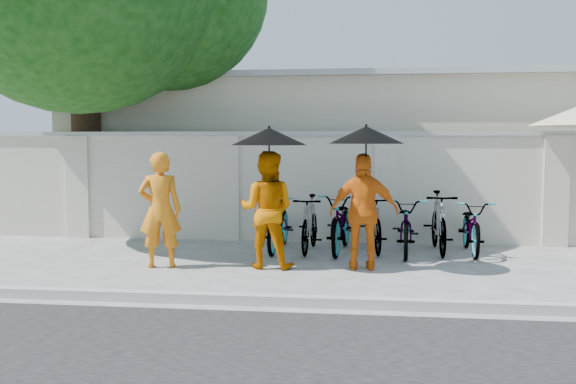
# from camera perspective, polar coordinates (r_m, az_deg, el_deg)

# --- Properties ---
(ground) EXTENTS (80.00, 80.00, 0.00)m
(ground) POSITION_cam_1_polar(r_m,az_deg,el_deg) (9.26, -3.37, -7.29)
(ground) COLOR #A8A8A7
(kerb) EXTENTS (40.00, 0.16, 0.12)m
(kerb) POSITION_cam_1_polar(r_m,az_deg,el_deg) (7.63, -5.73, -9.43)
(kerb) COLOR #A4A4A4
(kerb) RESTS_ON ground
(compound_wall) EXTENTS (20.00, 0.30, 2.00)m
(compound_wall) POSITION_cam_1_polar(r_m,az_deg,el_deg) (12.16, 4.01, 0.30)
(compound_wall) COLOR beige
(compound_wall) RESTS_ON ground
(building_behind) EXTENTS (14.00, 6.00, 3.20)m
(building_behind) POSITION_cam_1_polar(r_m,az_deg,el_deg) (15.92, 8.39, 3.42)
(building_behind) COLOR beige
(building_behind) RESTS_ON ground
(monk_left) EXTENTS (0.71, 0.55, 1.74)m
(monk_left) POSITION_cam_1_polar(r_m,az_deg,el_deg) (9.80, -11.31, -1.56)
(monk_left) COLOR orange
(monk_left) RESTS_ON ground
(monk_center) EXTENTS (0.91, 0.73, 1.75)m
(monk_center) POSITION_cam_1_polar(r_m,az_deg,el_deg) (9.59, -1.90, -1.58)
(monk_center) COLOR #CC6600
(monk_center) RESTS_ON ground
(parasol_center) EXTENTS (1.12, 1.12, 1.10)m
(parasol_center) POSITION_cam_1_polar(r_m,az_deg,el_deg) (9.45, -1.69, 4.95)
(parasol_center) COLOR black
(parasol_center) RESTS_ON ground
(monk_right) EXTENTS (1.04, 0.49, 1.72)m
(monk_right) POSITION_cam_1_polar(r_m,az_deg,el_deg) (9.50, 6.78, -1.76)
(monk_right) COLOR orange
(monk_right) RESTS_ON ground
(parasol_right) EXTENTS (1.10, 1.10, 1.14)m
(parasol_right) POSITION_cam_1_polar(r_m,az_deg,el_deg) (9.36, 6.96, 5.05)
(parasol_right) COLOR black
(parasol_right) RESTS_ON ground
(bike_0) EXTENTS (0.70, 1.89, 0.98)m
(bike_0) POSITION_cam_1_polar(r_m,az_deg,el_deg) (11.15, -0.80, -2.71)
(bike_0) COLOR gray
(bike_0) RESTS_ON ground
(bike_1) EXTENTS (0.55, 1.66, 0.98)m
(bike_1) POSITION_cam_1_polar(r_m,az_deg,el_deg) (10.97, 1.94, -2.83)
(bike_1) COLOR gray
(bike_1) RESTS_ON ground
(bike_2) EXTENTS (0.83, 1.99, 1.02)m
(bike_2) POSITION_cam_1_polar(r_m,az_deg,el_deg) (11.01, 4.80, -2.72)
(bike_2) COLOR gray
(bike_2) RESTS_ON ground
(bike_3) EXTENTS (0.67, 1.70, 1.00)m
(bike_3) POSITION_cam_1_polar(r_m,az_deg,el_deg) (11.10, 7.64, -2.74)
(bike_3) COLOR gray
(bike_3) RESTS_ON ground
(bike_4) EXTENTS (0.73, 1.87, 0.97)m
(bike_4) POSITION_cam_1_polar(r_m,az_deg,el_deg) (10.92, 10.51, -2.98)
(bike_4) COLOR gray
(bike_4) RESTS_ON ground
(bike_5) EXTENTS (0.52, 1.76, 1.05)m
(bike_5) POSITION_cam_1_polar(r_m,az_deg,el_deg) (11.16, 13.25, -2.64)
(bike_5) COLOR gray
(bike_5) RESTS_ON ground
(bike_6) EXTENTS (0.64, 1.75, 0.91)m
(bike_6) POSITION_cam_1_polar(r_m,az_deg,el_deg) (11.24, 16.02, -3.00)
(bike_6) COLOR gray
(bike_6) RESTS_ON ground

